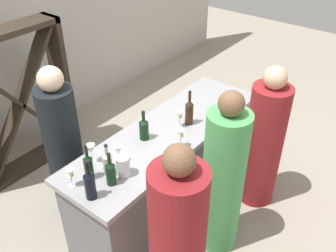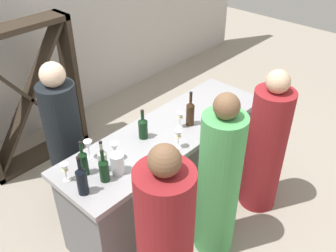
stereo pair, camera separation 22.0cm
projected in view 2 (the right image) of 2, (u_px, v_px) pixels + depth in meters
name	position (u px, v px, depth m)	size (l,w,h in m)	color
ground_plane	(168.00, 202.00, 3.88)	(12.00, 12.00, 0.00)	#9E9384
back_wall	(28.00, 22.00, 4.32)	(8.00, 0.10, 2.80)	#BCB7B2
bar_counter	(168.00, 169.00, 3.62)	(2.18, 0.68, 0.91)	slate
wine_rack	(28.00, 97.00, 4.07)	(1.18, 0.28, 1.61)	#33281E
wine_bottle_leftmost_near_black	(82.00, 180.00, 2.65)	(0.08, 0.08, 0.33)	black
wine_bottle_second_left_dark_green	(83.00, 162.00, 2.83)	(0.07, 0.07, 0.30)	black
wine_bottle_center_dark_green	(104.00, 169.00, 2.77)	(0.07, 0.07, 0.28)	black
wine_bottle_second_right_clear_pale	(103.00, 160.00, 2.87)	(0.07, 0.07, 0.27)	#B7C6B2
wine_bottle_rightmost_dark_green	(143.00, 127.00, 3.22)	(0.08, 0.08, 0.28)	black
wine_bottle_far_right_amber_brown	(190.00, 113.00, 3.38)	(0.08, 0.08, 0.34)	#331E0F
wine_glass_near_left	(178.00, 136.00, 3.10)	(0.07, 0.07, 0.17)	white
wine_glass_near_center	(180.00, 117.00, 3.35)	(0.06, 0.06, 0.16)	white
wine_glass_near_right	(114.00, 148.00, 2.98)	(0.07, 0.07, 0.15)	white
wine_glass_far_left	(65.00, 169.00, 2.77)	(0.06, 0.06, 0.16)	white
wine_glass_far_center	(88.00, 146.00, 2.98)	(0.07, 0.07, 0.17)	white
water_pitcher	(117.00, 164.00, 2.86)	(0.11, 0.11, 0.17)	silver
person_left_guest	(266.00, 148.00, 3.52)	(0.39, 0.39, 1.49)	maroon
person_center_guest	(219.00, 184.00, 3.06)	(0.44, 0.44, 1.57)	#4CA559
person_right_guest	(165.00, 243.00, 2.60)	(0.52, 0.52, 1.55)	maroon
person_server_behind	(66.00, 146.00, 3.47)	(0.36, 0.36, 1.57)	black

